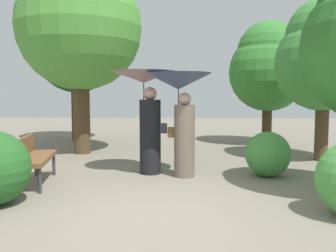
{
  "coord_description": "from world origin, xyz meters",
  "views": [
    {
      "loc": [
        0.25,
        -4.69,
        1.57
      ],
      "look_at": [
        0.0,
        2.83,
        0.92
      ],
      "focal_mm": 37.59,
      "sensor_mm": 36.0,
      "label": 1
    }
  ],
  "objects_px": {
    "person_right": "(180,100)",
    "tree_near_left": "(80,17)",
    "person_left": "(147,102)",
    "tree_far_back": "(268,66)",
    "tree_near_right": "(324,55)",
    "tree_mid_left": "(76,45)",
    "park_bench": "(32,156)"
  },
  "relations": [
    {
      "from": "park_bench",
      "to": "tree_far_back",
      "type": "xyz_separation_m",
      "value": [
        5.46,
        5.39,
        2.01
      ]
    },
    {
      "from": "person_left",
      "to": "person_right",
      "type": "height_order",
      "value": "person_left"
    },
    {
      "from": "tree_mid_left",
      "to": "tree_far_back",
      "type": "height_order",
      "value": "tree_mid_left"
    },
    {
      "from": "person_right",
      "to": "tree_near_right",
      "type": "relative_size",
      "value": 0.51
    },
    {
      "from": "tree_near_right",
      "to": "park_bench",
      "type": "bearing_deg",
      "value": -157.67
    },
    {
      "from": "tree_near_right",
      "to": "tree_mid_left",
      "type": "distance_m",
      "value": 8.07
    },
    {
      "from": "person_left",
      "to": "tree_near_left",
      "type": "relative_size",
      "value": 0.37
    },
    {
      "from": "person_right",
      "to": "tree_near_left",
      "type": "height_order",
      "value": "tree_near_left"
    },
    {
      "from": "tree_near_left",
      "to": "tree_near_right",
      "type": "xyz_separation_m",
      "value": [
        6.1,
        -0.87,
        -1.11
      ]
    },
    {
      "from": "park_bench",
      "to": "tree_near_left",
      "type": "relative_size",
      "value": 0.28
    },
    {
      "from": "tree_near_right",
      "to": "tree_far_back",
      "type": "relative_size",
      "value": 0.99
    },
    {
      "from": "park_bench",
      "to": "tree_near_left",
      "type": "xyz_separation_m",
      "value": [
        -0.04,
        3.36,
        3.15
      ]
    },
    {
      "from": "person_right",
      "to": "tree_near_left",
      "type": "relative_size",
      "value": 0.36
    },
    {
      "from": "person_left",
      "to": "tree_near_left",
      "type": "height_order",
      "value": "tree_near_left"
    },
    {
      "from": "person_left",
      "to": "tree_far_back",
      "type": "bearing_deg",
      "value": -31.25
    },
    {
      "from": "park_bench",
      "to": "tree_far_back",
      "type": "distance_m",
      "value": 7.93
    },
    {
      "from": "person_left",
      "to": "tree_mid_left",
      "type": "height_order",
      "value": "tree_mid_left"
    },
    {
      "from": "tree_near_right",
      "to": "tree_mid_left",
      "type": "height_order",
      "value": "tree_mid_left"
    },
    {
      "from": "person_right",
      "to": "tree_near_left",
      "type": "xyz_separation_m",
      "value": [
        -2.68,
        2.68,
        2.16
      ]
    },
    {
      "from": "park_bench",
      "to": "tree_mid_left",
      "type": "xyz_separation_m",
      "value": [
        -1.02,
        6.29,
        2.83
      ]
    },
    {
      "from": "tree_near_right",
      "to": "tree_mid_left",
      "type": "bearing_deg",
      "value": 151.77
    },
    {
      "from": "person_left",
      "to": "tree_mid_left",
      "type": "xyz_separation_m",
      "value": [
        -2.97,
        5.35,
        1.9
      ]
    },
    {
      "from": "tree_far_back",
      "to": "tree_mid_left",
      "type": "bearing_deg",
      "value": 172.09
    },
    {
      "from": "person_left",
      "to": "tree_far_back",
      "type": "relative_size",
      "value": 0.52
    },
    {
      "from": "person_right",
      "to": "tree_far_back",
      "type": "bearing_deg",
      "value": -24.03
    },
    {
      "from": "tree_near_left",
      "to": "tree_near_right",
      "type": "distance_m",
      "value": 6.26
    },
    {
      "from": "tree_near_right",
      "to": "tree_near_left",
      "type": "bearing_deg",
      "value": 171.87
    },
    {
      "from": "person_right",
      "to": "tree_mid_left",
      "type": "relative_size",
      "value": 0.4
    },
    {
      "from": "person_right",
      "to": "person_left",
      "type": "bearing_deg",
      "value": 76.18
    },
    {
      "from": "tree_near_right",
      "to": "person_right",
      "type": "bearing_deg",
      "value": -152.17
    },
    {
      "from": "park_bench",
      "to": "tree_far_back",
      "type": "bearing_deg",
      "value": -55.93
    },
    {
      "from": "park_bench",
      "to": "tree_far_back",
      "type": "relative_size",
      "value": 0.4
    }
  ]
}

